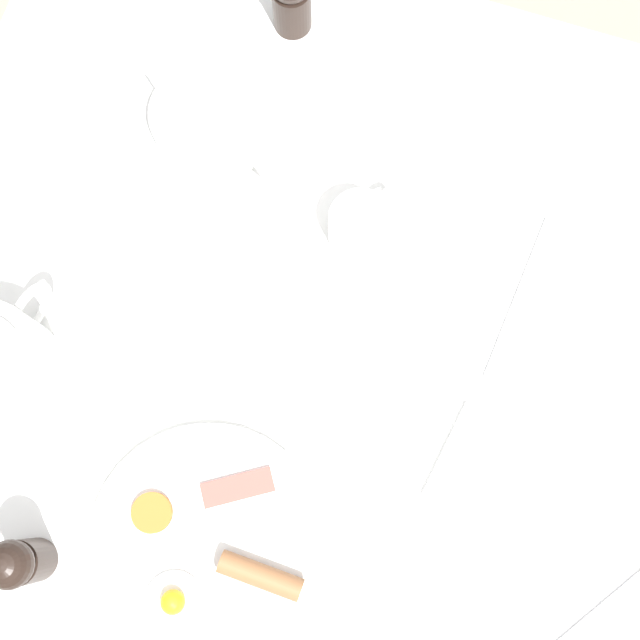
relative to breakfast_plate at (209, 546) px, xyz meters
name	(u,v)px	position (x,y,z in m)	size (l,w,h in m)	color
ground_plane	(320,397)	(0.04, 0.29, -0.75)	(8.00, 8.00, 0.00)	gray
table	(320,335)	(0.04, 0.29, -0.08)	(1.05, 0.97, 0.74)	white
breakfast_plate	(209,546)	(0.00, 0.00, 0.00)	(0.28, 0.28, 0.04)	white
teapot_far	(208,129)	(-0.16, 0.47, 0.04)	(0.20, 0.13, 0.12)	white
teacup_with_saucer_left	(360,229)	(0.05, 0.41, 0.02)	(0.15, 0.15, 0.07)	white
pepper_grinder	(19,563)	(-0.19, -0.08, 0.05)	(0.05, 0.05, 0.12)	black
napkin_folded	(482,467)	(0.28, 0.18, 0.00)	(0.12, 0.14, 0.01)	white
fork_by_plate	(591,621)	(0.44, 0.05, -0.01)	(0.11, 0.15, 0.00)	silver
knife_by_plate	(520,297)	(0.27, 0.40, -0.01)	(0.03, 0.22, 0.00)	silver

